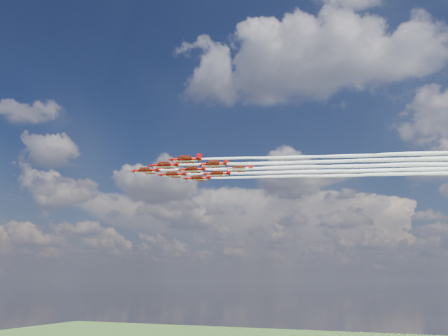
{
  "coord_description": "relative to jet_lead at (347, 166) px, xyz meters",
  "views": [
    {
      "loc": [
        65.18,
        -146.3,
        45.1
      ],
      "look_at": [
        7.55,
        -0.1,
        86.18
      ],
      "focal_mm": 35.0,
      "sensor_mm": 36.0,
      "label": 1
    }
  ],
  "objects": [
    {
      "name": "jet_lead",
      "position": [
        0.0,
        0.0,
        0.0
      ],
      "size": [
        153.29,
        49.46,
        3.05
      ],
      "rotation": [
        0.0,
        0.0,
        0.29
      ],
      "color": "#A70E09"
    },
    {
      "name": "jet_row2_port",
      "position": [
        10.57,
        -4.37,
        0.0
      ],
      "size": [
        153.29,
        49.46,
        3.05
      ],
      "rotation": [
        0.0,
        0.0,
        0.29
      ],
      "color": "#A70E09"
    },
    {
      "name": "jet_row2_starb",
      "position": [
        6.51,
        9.4,
        0.0
      ],
      "size": [
        153.29,
        49.46,
        3.05
      ],
      "rotation": [
        0.0,
        0.0,
        0.29
      ],
      "color": "#A70E09"
    },
    {
      "name": "jet_row3_port",
      "position": [
        21.15,
        -8.73,
        0.0
      ],
      "size": [
        153.29,
        49.46,
        3.05
      ],
      "rotation": [
        0.0,
        0.0,
        0.29
      ],
      "color": "#A70E09"
    },
    {
      "name": "jet_row3_centre",
      "position": [
        17.09,
        5.04,
        0.0
      ],
      "size": [
        153.29,
        49.46,
        3.05
      ],
      "rotation": [
        0.0,
        0.0,
        0.29
      ],
      "color": "#A70E09"
    },
    {
      "name": "jet_row3_starb",
      "position": [
        13.03,
        18.81,
        0.0
      ],
      "size": [
        153.29,
        49.46,
        3.05
      ],
      "rotation": [
        0.0,
        0.0,
        0.29
      ],
      "color": "#A70E09"
    },
    {
      "name": "jet_row4_port",
      "position": [
        27.66,
        0.67,
        0.0
      ],
      "size": [
        153.29,
        49.46,
        3.05
      ],
      "rotation": [
        0.0,
        0.0,
        0.29
      ],
      "color": "#A70E09"
    },
    {
      "name": "jet_row4_starb",
      "position": [
        23.6,
        14.44,
        0.0
      ],
      "size": [
        153.29,
        49.46,
        3.05
      ],
      "rotation": [
        0.0,
        0.0,
        0.29
      ],
      "color": "#A70E09"
    },
    {
      "name": "jet_tail",
      "position": [
        34.17,
        10.08,
        0.0
      ],
      "size": [
        153.29,
        49.46,
        3.05
      ],
      "rotation": [
        0.0,
        0.0,
        0.29
      ],
      "color": "#A70E09"
    }
  ]
}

